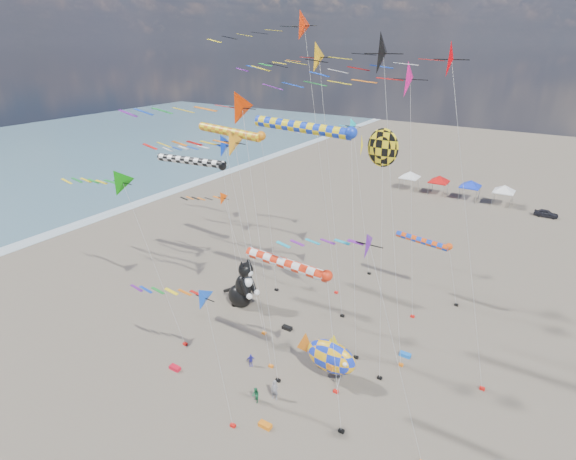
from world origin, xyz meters
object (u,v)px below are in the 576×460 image
Objects in this scene: person_adult at (275,390)px; parked_car at (546,213)px; cat_inflatable at (242,282)px; fish_inflatable at (330,357)px; child_blue at (251,360)px; child_green at (256,395)px.

person_adult reaches higher than parked_car.
person_adult is at bearing -32.91° from cat_inflatable.
fish_inflatable reaches higher than child_blue.
person_adult is at bearing -69.66° from child_blue.
person_adult is at bearing -121.29° from fish_inflatable.
child_green reaches higher than child_blue.
child_blue is (-3.60, 1.94, -0.24)m from person_adult.
child_green is at bearing 165.44° from parked_car.
child_blue is (6.02, -6.78, -2.03)m from cat_inflatable.
person_adult reaches higher than child_green.
child_green is at bearing -142.06° from person_adult.
fish_inflatable reaches higher than child_green.
child_blue is at bearing 161.98° from child_green.
fish_inflatable is at bearing 51.37° from person_adult.
cat_inflatable is 4.27× the size of child_green.
cat_inflatable is 1.60× the size of parked_car.
person_adult is at bearing 166.17° from parked_car.
child_green is (-3.35, -4.89, -1.52)m from fish_inflatable.
cat_inflatable is 3.24× the size of person_adult.
child_green is at bearing -124.38° from fish_inflatable.
cat_inflatable reaches higher than parked_car.
cat_inflatable is 9.29m from child_blue.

